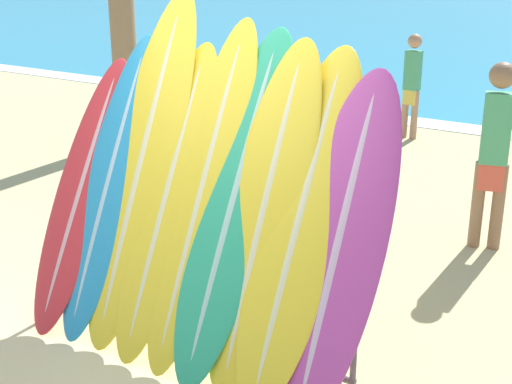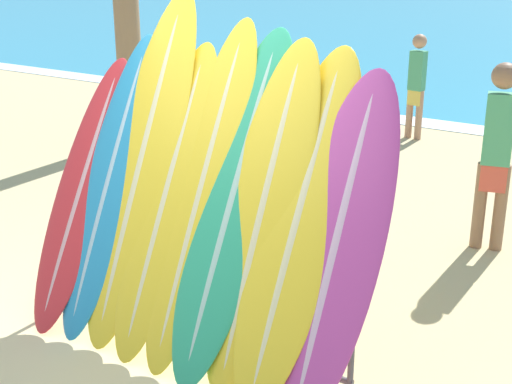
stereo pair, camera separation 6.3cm
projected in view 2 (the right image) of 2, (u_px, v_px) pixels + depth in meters
The scene contains 14 objects.
ground_plane at pixel (139, 354), 5.00m from camera, with size 160.00×160.00×0.00m, color tan.
surfboard_rack at pixel (195, 283), 4.96m from camera, with size 2.45×0.04×0.90m.
surfboard_slot_0 at pixel (82, 193), 5.33m from camera, with size 0.51×1.12×1.91m.
surfboard_slot_1 at pixel (110, 185), 5.21m from camera, with size 0.49×1.12×2.10m.
surfboard_slot_2 at pixel (142, 167), 5.09m from camera, with size 0.58×1.22×2.43m.
surfboard_slot_3 at pixel (167, 200), 4.95m from camera, with size 0.52×1.12×2.08m.
surfboard_slot_4 at pixel (202, 193), 4.82m from camera, with size 0.50×1.22×2.26m.
surfboard_slot_5 at pixel (233, 204), 4.68m from camera, with size 0.57×1.27×2.21m.
surfboard_slot_6 at pixel (263, 215), 4.55m from camera, with size 0.57×1.11×2.17m.
surfboard_slot_7 at pixel (298, 226), 4.43m from camera, with size 0.59×1.24×2.13m.
surfboard_slot_8 at pixel (337, 246), 4.28m from camera, with size 0.60×1.08×2.02m.
person_near_water at pixel (417, 83), 10.18m from camera, with size 0.25×0.20×1.51m.
person_far_left at pixel (308, 106), 8.57m from camera, with size 0.26×0.21×1.57m.
person_far_right at pixel (496, 151), 6.41m from camera, with size 0.29×0.23×1.75m.
Camera 2 is at (3.01, -3.23, 2.74)m, focal length 50.00 mm.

